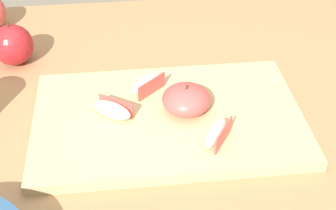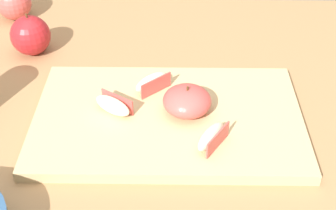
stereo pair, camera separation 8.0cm
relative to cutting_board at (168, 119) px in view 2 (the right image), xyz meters
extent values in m
cube|color=#9E754C|center=(0.06, 0.02, -0.02)|extent=(1.18, 0.92, 0.03)
cube|color=#9E754C|center=(-0.47, 0.42, -0.39)|extent=(0.06, 0.06, 0.71)
cube|color=tan|center=(0.00, 0.00, 0.00)|extent=(0.46, 0.29, 0.02)
ellipsoid|color=#D14C47|center=(0.03, 0.01, 0.03)|extent=(0.08, 0.08, 0.05)
cylinder|color=#4C3319|center=(0.03, 0.01, 0.06)|extent=(0.00, 0.00, 0.01)
ellipsoid|color=beige|center=(-0.03, 0.07, 0.03)|extent=(0.07, 0.06, 0.03)
cube|color=#D14C47|center=(-0.02, 0.06, 0.03)|extent=(0.05, 0.05, 0.03)
ellipsoid|color=beige|center=(-0.09, 0.00, 0.03)|extent=(0.07, 0.06, 0.03)
cube|color=#D14C47|center=(-0.09, 0.01, 0.03)|extent=(0.06, 0.04, 0.03)
ellipsoid|color=beige|center=(0.07, -0.07, 0.03)|extent=(0.06, 0.07, 0.03)
cube|color=#D14C47|center=(0.08, -0.08, 0.03)|extent=(0.04, 0.06, 0.03)
sphere|color=#D14C47|center=(-0.36, 0.38, 0.03)|extent=(0.08, 0.08, 0.08)
sphere|color=#B21E23|center=(-0.29, 0.23, 0.03)|extent=(0.08, 0.08, 0.08)
cylinder|color=#4C3319|center=(-0.29, 0.23, 0.07)|extent=(0.00, 0.00, 0.01)
camera|label=1|loc=(-0.07, -0.63, 0.53)|focal=51.20mm
camera|label=2|loc=(0.01, -0.63, 0.53)|focal=51.20mm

